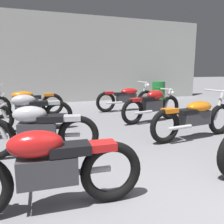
{
  "coord_description": "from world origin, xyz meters",
  "views": [
    {
      "loc": [
        -1.63,
        -1.34,
        1.42
      ],
      "look_at": [
        0.0,
        3.03,
        0.55
      ],
      "focal_mm": 37.62,
      "sensor_mm": 36.0,
      "label": 1
    }
  ],
  "objects_px": {
    "motorcycle_left_row_3": "(26,102)",
    "motorcycle_right_row_2": "(152,105)",
    "motorcycle_left_row_2": "(29,111)",
    "motorcycle_right_row_1": "(195,117)",
    "motorcycle_left_row_1": "(37,130)",
    "oil_drum": "(158,91)",
    "motorcycle_right_row_3": "(127,97)",
    "motorcycle_left_row_0": "(47,168)"
  },
  "relations": [
    {
      "from": "motorcycle_left_row_1",
      "to": "oil_drum",
      "type": "height_order",
      "value": "motorcycle_left_row_1"
    },
    {
      "from": "motorcycle_left_row_0",
      "to": "oil_drum",
      "type": "relative_size",
      "value": 2.32
    },
    {
      "from": "motorcycle_left_row_3",
      "to": "motorcycle_left_row_0",
      "type": "bearing_deg",
      "value": -88.46
    },
    {
      "from": "motorcycle_left_row_1",
      "to": "oil_drum",
      "type": "bearing_deg",
      "value": 43.78
    },
    {
      "from": "motorcycle_left_row_3",
      "to": "motorcycle_right_row_3",
      "type": "distance_m",
      "value": 3.21
    },
    {
      "from": "motorcycle_right_row_1",
      "to": "oil_drum",
      "type": "bearing_deg",
      "value": 65.86
    },
    {
      "from": "motorcycle_right_row_1",
      "to": "motorcycle_right_row_3",
      "type": "bearing_deg",
      "value": 89.85
    },
    {
      "from": "motorcycle_left_row_1",
      "to": "motorcycle_right_row_2",
      "type": "relative_size",
      "value": 1.0
    },
    {
      "from": "motorcycle_right_row_2",
      "to": "oil_drum",
      "type": "xyz_separation_m",
      "value": [
        2.38,
        3.58,
        -0.03
      ]
    },
    {
      "from": "motorcycle_left_row_0",
      "to": "motorcycle_left_row_3",
      "type": "xyz_separation_m",
      "value": [
        -0.14,
        5.05,
        -0.01
      ]
    },
    {
      "from": "oil_drum",
      "to": "motorcycle_right_row_1",
      "type": "bearing_deg",
      "value": -114.14
    },
    {
      "from": "oil_drum",
      "to": "motorcycle_right_row_3",
      "type": "bearing_deg",
      "value": -142.38
    },
    {
      "from": "motorcycle_left_row_2",
      "to": "motorcycle_right_row_3",
      "type": "bearing_deg",
      "value": 27.4
    },
    {
      "from": "motorcycle_right_row_1",
      "to": "oil_drum",
      "type": "relative_size",
      "value": 2.55
    },
    {
      "from": "motorcycle_left_row_3",
      "to": "motorcycle_right_row_1",
      "type": "relative_size",
      "value": 1.0
    },
    {
      "from": "motorcycle_left_row_3",
      "to": "oil_drum",
      "type": "xyz_separation_m",
      "value": [
        5.55,
        1.71,
        -0.03
      ]
    },
    {
      "from": "motorcycle_left_row_0",
      "to": "motorcycle_left_row_2",
      "type": "height_order",
      "value": "same"
    },
    {
      "from": "motorcycle_left_row_1",
      "to": "motorcycle_right_row_1",
      "type": "distance_m",
      "value": 3.08
    },
    {
      "from": "motorcycle_left_row_3",
      "to": "motorcycle_right_row_3",
      "type": "relative_size",
      "value": 1.0
    },
    {
      "from": "motorcycle_left_row_2",
      "to": "motorcycle_right_row_1",
      "type": "relative_size",
      "value": 0.91
    },
    {
      "from": "motorcycle_right_row_1",
      "to": "oil_drum",
      "type": "height_order",
      "value": "motorcycle_right_row_1"
    },
    {
      "from": "motorcycle_right_row_1",
      "to": "motorcycle_right_row_2",
      "type": "height_order",
      "value": "motorcycle_right_row_1"
    },
    {
      "from": "motorcycle_left_row_2",
      "to": "oil_drum",
      "type": "relative_size",
      "value": 2.32
    },
    {
      "from": "motorcycle_left_row_0",
      "to": "motorcycle_right_row_2",
      "type": "xyz_separation_m",
      "value": [
        3.03,
        3.18,
        0.0
      ]
    },
    {
      "from": "motorcycle_left_row_1",
      "to": "motorcycle_right_row_1",
      "type": "height_order",
      "value": "motorcycle_right_row_1"
    },
    {
      "from": "motorcycle_left_row_0",
      "to": "motorcycle_left_row_2",
      "type": "bearing_deg",
      "value": 91.7
    },
    {
      "from": "motorcycle_left_row_2",
      "to": "motorcycle_left_row_1",
      "type": "bearing_deg",
      "value": -87.29
    },
    {
      "from": "motorcycle_right_row_2",
      "to": "oil_drum",
      "type": "bearing_deg",
      "value": 56.36
    },
    {
      "from": "motorcycle_left_row_1",
      "to": "motorcycle_right_row_3",
      "type": "bearing_deg",
      "value": 47.73
    },
    {
      "from": "motorcycle_left_row_0",
      "to": "motorcycle_left_row_1",
      "type": "xyz_separation_m",
      "value": [
        -0.02,
        1.56,
        0.0
      ]
    },
    {
      "from": "motorcycle_left_row_0",
      "to": "motorcycle_right_row_2",
      "type": "height_order",
      "value": "same"
    },
    {
      "from": "motorcycle_left_row_2",
      "to": "oil_drum",
      "type": "height_order",
      "value": "motorcycle_left_row_2"
    },
    {
      "from": "motorcycle_left_row_1",
      "to": "motorcycle_right_row_1",
      "type": "xyz_separation_m",
      "value": [
        3.08,
        -0.03,
        -0.01
      ]
    },
    {
      "from": "motorcycle_left_row_1",
      "to": "oil_drum",
      "type": "xyz_separation_m",
      "value": [
        5.43,
        5.2,
        -0.03
      ]
    },
    {
      "from": "motorcycle_right_row_3",
      "to": "motorcycle_left_row_1",
      "type": "bearing_deg",
      "value": -132.27
    },
    {
      "from": "motorcycle_left_row_0",
      "to": "oil_drum",
      "type": "distance_m",
      "value": 8.66
    },
    {
      "from": "motorcycle_left_row_2",
      "to": "motorcycle_left_row_3",
      "type": "relative_size",
      "value": 0.91
    },
    {
      "from": "motorcycle_left_row_1",
      "to": "motorcycle_right_row_1",
      "type": "bearing_deg",
      "value": -0.6
    },
    {
      "from": "motorcycle_left_row_1",
      "to": "motorcycle_right_row_1",
      "type": "relative_size",
      "value": 0.9
    },
    {
      "from": "motorcycle_left_row_3",
      "to": "motorcycle_right_row_2",
      "type": "bearing_deg",
      "value": -30.51
    },
    {
      "from": "motorcycle_right_row_3",
      "to": "oil_drum",
      "type": "bearing_deg",
      "value": 37.62
    },
    {
      "from": "motorcycle_right_row_2",
      "to": "motorcycle_left_row_1",
      "type": "bearing_deg",
      "value": -151.93
    }
  ]
}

